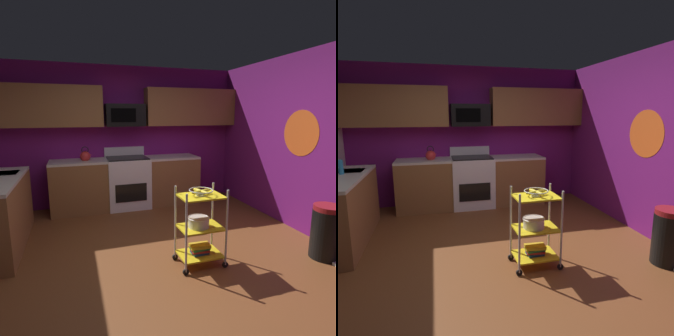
# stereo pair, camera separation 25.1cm
# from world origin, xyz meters

# --- Properties ---
(floor) EXTENTS (4.40, 4.80, 0.04)m
(floor) POSITION_xyz_m (0.00, 0.00, -0.02)
(floor) COLOR brown
(floor) RESTS_ON ground
(wall_back) EXTENTS (4.52, 0.06, 2.60)m
(wall_back) POSITION_xyz_m (0.00, 2.43, 1.30)
(wall_back) COLOR #751970
(wall_back) RESTS_ON ground
(wall_right) EXTENTS (0.06, 4.80, 2.60)m
(wall_right) POSITION_xyz_m (2.23, 0.00, 1.30)
(wall_right) COLOR #751970
(wall_right) RESTS_ON ground
(wall_flower_decal) EXTENTS (0.00, 0.67, 0.67)m
(wall_flower_decal) POSITION_xyz_m (2.20, 0.27, 1.45)
(wall_flower_decal) COLOR #E5591E
(counter_run) EXTENTS (3.55, 2.26, 0.92)m
(counter_run) POSITION_xyz_m (-0.74, 1.67, 0.46)
(counter_run) COLOR brown
(counter_run) RESTS_ON ground
(oven_range) EXTENTS (0.76, 0.65, 1.10)m
(oven_range) POSITION_xyz_m (0.00, 2.10, 0.48)
(oven_range) COLOR white
(oven_range) RESTS_ON ground
(upper_cabinets) EXTENTS (4.40, 0.33, 0.70)m
(upper_cabinets) POSITION_xyz_m (-0.00, 2.23, 1.85)
(upper_cabinets) COLOR brown
(microwave) EXTENTS (0.70, 0.39, 0.40)m
(microwave) POSITION_xyz_m (0.00, 2.21, 1.70)
(microwave) COLOR black
(rolling_cart) EXTENTS (0.55, 0.37, 0.91)m
(rolling_cart) POSITION_xyz_m (0.40, -0.23, 0.45)
(rolling_cart) COLOR silver
(rolling_cart) RESTS_ON ground
(fruit_bowl) EXTENTS (0.27, 0.27, 0.07)m
(fruit_bowl) POSITION_xyz_m (0.40, -0.23, 0.88)
(fruit_bowl) COLOR silver
(fruit_bowl) RESTS_ON rolling_cart
(mixing_bowl_large) EXTENTS (0.25, 0.25, 0.11)m
(mixing_bowl_large) POSITION_xyz_m (0.38, -0.23, 0.52)
(mixing_bowl_large) COLOR silver
(mixing_bowl_large) RESTS_ON rolling_cart
(book_stack) EXTENTS (0.24, 0.16, 0.11)m
(book_stack) POSITION_xyz_m (0.40, -0.23, 0.19)
(book_stack) COLOR #1E4C8C
(book_stack) RESTS_ON rolling_cart
(kettle) EXTENTS (0.21, 0.18, 0.26)m
(kettle) POSITION_xyz_m (-0.74, 2.10, 1.00)
(kettle) COLOR red
(kettle) RESTS_ON counter_run
(trash_can) EXTENTS (0.34, 0.42, 0.66)m
(trash_can) POSITION_xyz_m (1.90, -0.58, 0.33)
(trash_can) COLOR black
(trash_can) RESTS_ON ground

